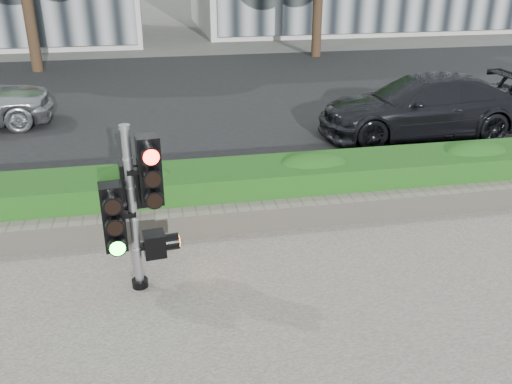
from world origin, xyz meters
TOP-DOWN VIEW (x-y plane):
  - ground at (0.00, 0.00)m, footprint 120.00×120.00m
  - road at (0.00, 10.00)m, footprint 60.00×13.00m
  - curb at (0.00, 3.15)m, footprint 60.00×0.25m
  - stone_wall at (0.00, 1.90)m, footprint 12.00×0.32m
  - hedge at (0.00, 2.55)m, footprint 12.00×1.00m
  - traffic_signal at (-1.13, 0.72)m, footprint 0.69×0.54m
  - car_dark at (4.76, 5.52)m, footprint 4.40×1.83m

SIDE VIEW (x-z plane):
  - ground at x=0.00m, z-range 0.00..0.00m
  - road at x=0.00m, z-range 0.00..0.02m
  - curb at x=0.00m, z-range 0.00..0.12m
  - stone_wall at x=0.00m, z-range 0.03..0.37m
  - hedge at x=0.00m, z-range 0.03..0.71m
  - car_dark at x=4.76m, z-range 0.02..1.29m
  - traffic_signal at x=-1.13m, z-range 0.13..2.09m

